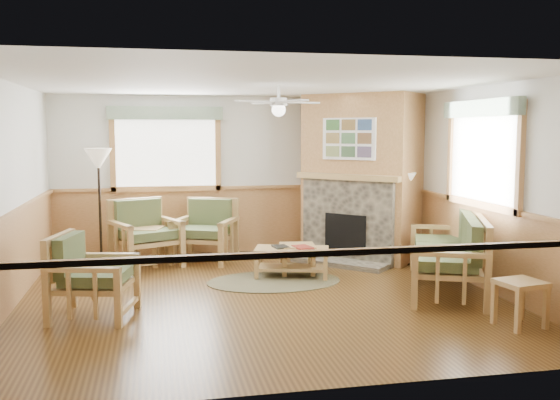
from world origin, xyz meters
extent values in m
cube|color=#533717|center=(0.00, 0.00, -0.01)|extent=(6.00, 6.00, 0.01)
cube|color=white|center=(0.00, 0.00, 2.70)|extent=(6.00, 6.00, 0.01)
cube|color=silver|center=(0.00, 3.00, 1.35)|extent=(6.00, 0.02, 2.70)
cube|color=silver|center=(0.00, -3.00, 1.35)|extent=(6.00, 0.02, 2.70)
cube|color=silver|center=(-3.00, 0.00, 1.35)|extent=(0.02, 6.00, 2.70)
cube|color=silver|center=(3.00, 0.00, 1.35)|extent=(0.02, 6.00, 2.70)
cylinder|color=#4E4930|center=(0.31, 0.67, 0.01)|extent=(2.20, 2.20, 0.01)
cube|color=maroon|center=(0.77, 0.87, 0.45)|extent=(0.29, 0.35, 0.03)
cube|color=black|center=(0.47, 0.99, 0.45)|extent=(0.24, 0.30, 0.03)
camera|label=1|loc=(-1.32, -7.73, 2.11)|focal=40.00mm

